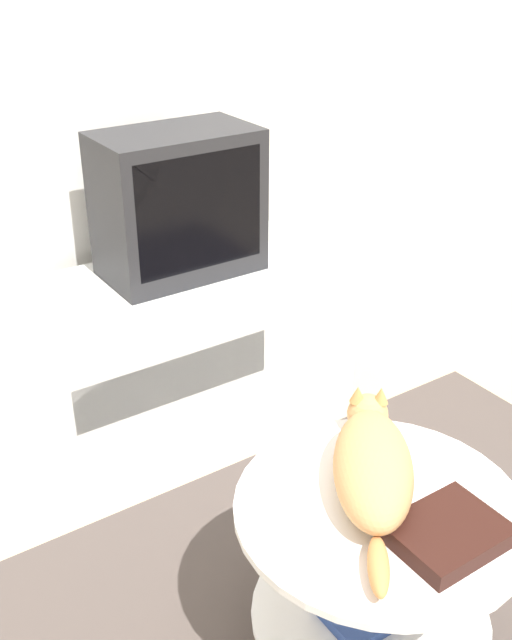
{
  "coord_description": "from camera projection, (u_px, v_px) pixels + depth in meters",
  "views": [
    {
      "loc": [
        -0.92,
        -0.85,
        1.5
      ],
      "look_at": [
        0.02,
        0.56,
        0.6
      ],
      "focal_mm": 42.0,
      "sensor_mm": 36.0,
      "label": 1
    }
  ],
  "objects": [
    {
      "name": "ground_plane",
      "position": [
        380.0,
        635.0,
        1.78
      ],
      "size": [
        12.0,
        12.0,
        0.0
      ],
      "primitive_type": "plane",
      "color": "tan"
    },
    {
      "name": "wall_back",
      "position": [
        92.0,
        0.0,
        2.2
      ],
      "size": [
        8.0,
        0.05,
        2.6
      ],
      "color": "silver",
      "rests_on": "ground_plane"
    },
    {
      "name": "rug",
      "position": [
        380.0,
        632.0,
        1.78
      ],
      "size": [
        2.03,
        1.43,
        0.02
      ],
      "color": "#4C423D",
      "rests_on": "ground_plane"
    },
    {
      "name": "tv_stand",
      "position": [
        140.0,
        359.0,
        2.4
      ],
      "size": [
        1.4,
        0.49,
        0.52
      ],
      "color": "silver",
      "rests_on": "ground_plane"
    },
    {
      "name": "tv",
      "position": [
        178.0,
        204.0,
        2.28
      ],
      "size": [
        0.48,
        0.28,
        0.45
      ],
      "color": "#232326",
      "rests_on": "tv_stand"
    },
    {
      "name": "coffee_table",
      "position": [
        375.0,
        563.0,
        1.59
      ],
      "size": [
        0.6,
        0.6,
        0.43
      ],
      "color": "#B2B2B7",
      "rests_on": "rug"
    },
    {
      "name": "dvd_box",
      "position": [
        448.0,
        533.0,
        1.42
      ],
      "size": [
        0.21,
        0.17,
        0.04
      ],
      "color": "black",
      "rests_on": "coffee_table"
    },
    {
      "name": "cat",
      "position": [
        372.0,
        463.0,
        1.54
      ],
      "size": [
        0.38,
        0.46,
        0.12
      ],
      "rotation": [
        0.0,
        0.0,
        0.9
      ],
      "color": "tan",
      "rests_on": "coffee_table"
    }
  ]
}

